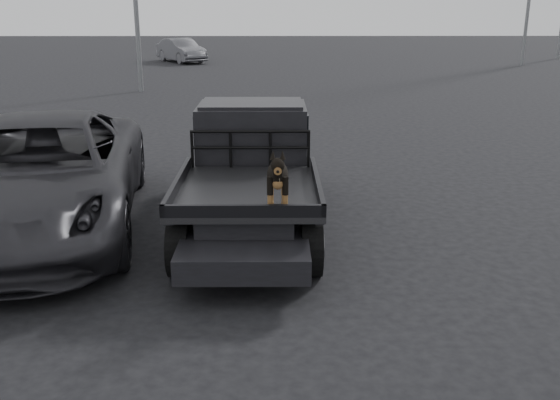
{
  "coord_description": "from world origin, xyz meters",
  "views": [
    {
      "loc": [
        -0.25,
        -7.43,
        3.31
      ],
      "look_at": [
        -0.2,
        -0.57,
        1.13
      ],
      "focal_mm": 40.0,
      "sensor_mm": 36.0,
      "label": 1
    }
  ],
  "objects_px": {
    "dog": "(278,179)",
    "distant_car_a": "(181,50)",
    "parked_suv": "(39,175)",
    "flatbed_ute": "(251,200)"
  },
  "relations": [
    {
      "from": "flatbed_ute",
      "to": "parked_suv",
      "type": "distance_m",
      "value": 3.18
    },
    {
      "from": "parked_suv",
      "to": "distant_car_a",
      "type": "bearing_deg",
      "value": 85.13
    },
    {
      "from": "flatbed_ute",
      "to": "dog",
      "type": "relative_size",
      "value": 7.3
    },
    {
      "from": "flatbed_ute",
      "to": "distant_car_a",
      "type": "bearing_deg",
      "value": 100.24
    },
    {
      "from": "parked_suv",
      "to": "distant_car_a",
      "type": "xyz_separation_m",
      "value": [
        -1.93,
        28.13,
        -0.18
      ]
    },
    {
      "from": "distant_car_a",
      "to": "parked_suv",
      "type": "bearing_deg",
      "value": -119.19
    },
    {
      "from": "dog",
      "to": "distant_car_a",
      "type": "distance_m",
      "value": 30.44
    },
    {
      "from": "dog",
      "to": "parked_suv",
      "type": "distance_m",
      "value": 4.02
    },
    {
      "from": "flatbed_ute",
      "to": "parked_suv",
      "type": "bearing_deg",
      "value": 179.81
    },
    {
      "from": "parked_suv",
      "to": "distant_car_a",
      "type": "relative_size",
      "value": 1.5
    }
  ]
}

